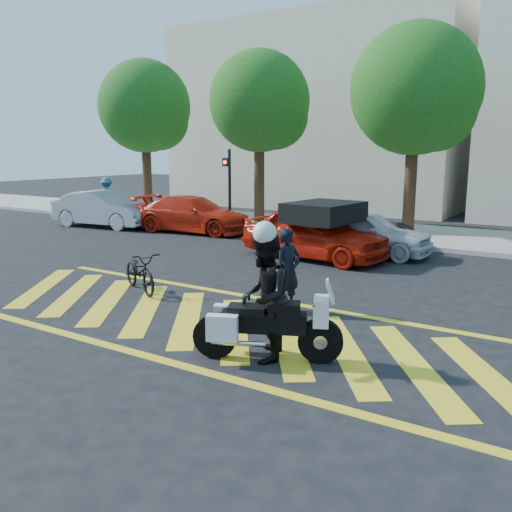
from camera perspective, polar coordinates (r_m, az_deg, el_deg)
The scene contains 18 objects.
ground at distance 10.27m, azimuth -4.58°, elevation -7.01°, with size 90.00×90.00×0.00m, color black.
sidewalk at distance 20.87m, azimuth 15.65°, elevation 2.17°, with size 60.00×5.00×0.15m, color #9E998E.
crosswalk at distance 10.29m, azimuth -4.75°, elevation -6.95°, with size 12.33×4.00×0.01m.
building_left at distance 32.00m, azimuth 6.86°, elevation 14.35°, with size 16.00×8.00×10.00m, color beige.
tree_far_left at distance 27.37m, azimuth -11.34°, elevation 14.86°, with size 4.40×4.40×7.41m.
tree_left at distance 23.39m, azimuth 0.72°, elevation 15.60°, with size 4.20×4.20×7.26m.
tree_center at distance 20.74m, azimuth 16.81°, elevation 15.99°, with size 4.60×4.60×7.56m.
signal_pole at distance 21.49m, azimuth -2.89°, elevation 7.77°, with size 0.28×0.43×3.20m.
officer_bike at distance 10.74m, azimuth 3.36°, elevation -1.52°, with size 0.61×0.40×1.69m, color black.
bicycle at distance 12.61m, azimuth -12.13°, elevation -1.60°, with size 0.62×1.76×0.93m, color black.
police_motorcycle at distance 8.35m, azimuth 0.94°, elevation -7.29°, with size 2.17×1.29×1.02m.
officer_moto at distance 8.24m, azimuth 0.89°, elevation -4.34°, with size 0.97×0.75×1.99m, color black.
red_convertible at distance 16.07m, azimuth 6.16°, elevation 2.41°, with size 1.80×4.48×1.53m, color #B51708.
parked_far_left at distance 23.48m, azimuth -15.71°, elevation 4.78°, with size 1.58×4.52×1.49m, color #969A9D.
parked_left at distance 21.32m, azimuth -6.62°, elevation 4.39°, with size 1.96×4.81×1.40m, color red.
parked_mid_left at distance 17.96m, azimuth 9.85°, elevation 2.82°, with size 2.10×4.56×1.27m, color black.
parked_mid_right at distance 16.92m, azimuth 11.30°, elevation 2.48°, with size 1.65×4.10×1.40m, color silver.
pedestrian_left at distance 26.55m, azimuth -15.40°, elevation 6.11°, with size 1.14×0.65×1.76m, color #335F8C.
Camera 1 is at (5.90, -7.77, 3.21)m, focal length 38.00 mm.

